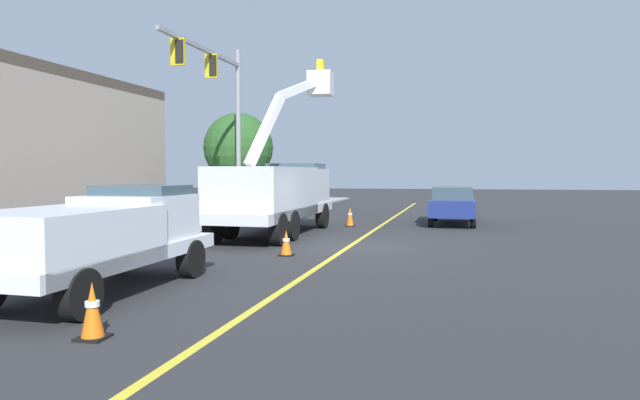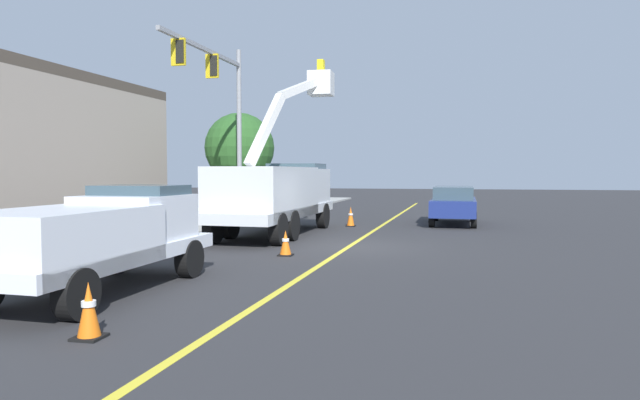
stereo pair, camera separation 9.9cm
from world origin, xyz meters
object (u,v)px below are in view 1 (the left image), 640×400
Objects in this scene: service_pickup_truck at (100,236)px; traffic_cone_mid_rear at (350,217)px; traffic_cone_mid_front at (286,243)px; utility_bucket_truck at (276,192)px; passing_minivan at (453,202)px; traffic_cone_leading at (92,311)px; traffic_signal_mast at (220,97)px.

traffic_cone_mid_rear is (13.96, -2.88, -0.70)m from service_pickup_truck.
traffic_cone_mid_front is 0.84× the size of traffic_cone_mid_rear.
passing_minivan is (5.53, -6.64, -0.63)m from utility_bucket_truck.
traffic_cone_leading is 16.69m from traffic_cone_mid_rear.
service_pickup_truck is 0.71× the size of traffic_signal_mast.
traffic_cone_leading is (-13.06, -1.00, -1.20)m from utility_bucket_truck.
service_pickup_truck is at bearing 176.63° from utility_bucket_truck.
passing_minivan is 5.77× the size of traffic_cone_mid_rear.
traffic_cone_leading is at bearing 175.64° from traffic_cone_mid_rear.
utility_bucket_truck is 13.15m from traffic_cone_leading.
utility_bucket_truck is at bearing -3.37° from service_pickup_truck.
service_pickup_truck is 7.06× the size of traffic_cone_leading.
traffic_cone_leading is 0.10× the size of traffic_signal_mast.
traffic_signal_mast reaches higher than traffic_cone_leading.
traffic_cone_mid_front is (8.03, -0.69, -0.05)m from traffic_cone_leading.
traffic_cone_mid_front is (5.35, -2.31, -0.77)m from service_pickup_truck.
service_pickup_truck is 5.87m from traffic_cone_mid_front.
service_pickup_truck is at bearing 156.67° from traffic_cone_mid_front.
traffic_cone_leading reaches higher than traffic_cone_mid_front.
passing_minivan is 0.61× the size of traffic_signal_mast.
service_pickup_truck reaches higher than traffic_cone_leading.
traffic_cone_mid_front is 0.09× the size of traffic_signal_mast.
traffic_cone_mid_rear is at bearing -11.65° from service_pickup_truck.
traffic_cone_mid_rear is at bearing -32.32° from utility_bucket_truck.
traffic_cone_mid_rear is at bearing -83.32° from traffic_signal_mast.
utility_bucket_truck is 5.45m from traffic_cone_mid_front.
passing_minivan is 6.06× the size of traffic_cone_leading.
traffic_cone_mid_front is at bearing -23.33° from service_pickup_truck.
traffic_cone_leading is at bearing -175.62° from utility_bucket_truck.
traffic_cone_leading is at bearing -164.77° from traffic_signal_mast.
service_pickup_truck reaches higher than traffic_cone_mid_rear.
traffic_signal_mast is at bearing 11.64° from service_pickup_truck.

